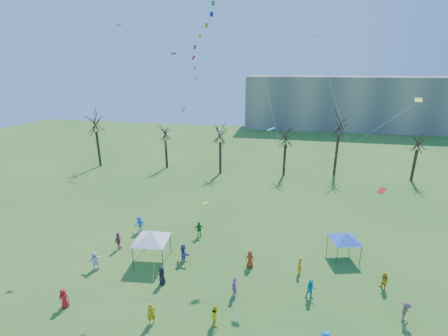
% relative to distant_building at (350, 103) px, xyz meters
% --- Properties ---
extents(distant_building, '(60.00, 14.00, 15.00)m').
position_rel_distant_building_xyz_m(distant_building, '(0.00, 0.00, 0.00)').
color(distant_building, gray).
rests_on(distant_building, ground).
extents(bare_tree_row, '(70.04, 9.05, 11.05)m').
position_rel_distant_building_xyz_m(bare_tree_row, '(-20.21, -46.06, -0.72)').
color(bare_tree_row, black).
rests_on(bare_tree_row, ground).
extents(big_box_kite, '(3.29, 6.16, 23.61)m').
position_rel_distant_building_xyz_m(big_box_kite, '(-24.21, -76.88, 11.11)').
color(big_box_kite, red).
rests_on(big_box_kite, ground).
extents(canopy_tent_white, '(4.30, 4.30, 3.24)m').
position_rel_distant_building_xyz_m(canopy_tent_white, '(-30.40, -73.69, -4.76)').
color(canopy_tent_white, '#3F3F44').
rests_on(canopy_tent_white, ground).
extents(canopy_tent_blue, '(3.46, 3.46, 2.68)m').
position_rel_distant_building_xyz_m(canopy_tent_blue, '(-12.27, -69.55, -5.23)').
color(canopy_tent_blue, '#3F3F44').
rests_on(canopy_tent_blue, ground).
extents(festival_crowd, '(27.29, 13.69, 1.86)m').
position_rel_distant_building_xyz_m(festival_crowd, '(-23.90, -75.41, -6.63)').
color(festival_crowd, red).
rests_on(festival_crowd, ground).
extents(small_kites_aloft, '(30.78, 18.53, 33.80)m').
position_rel_distant_building_xyz_m(small_kites_aloft, '(-22.54, -70.50, 6.14)').
color(small_kites_aloft, '#F1310C').
rests_on(small_kites_aloft, ground).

